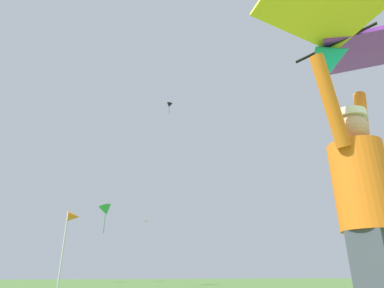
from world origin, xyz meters
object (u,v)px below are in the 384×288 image
(marker_flag, at_px, (72,223))
(kite_flyer_person, at_px, (367,212))
(distant_kite_black_high_right, at_px, (169,105))
(held_stunt_kite, at_px, (341,37))
(distant_kite_green_mid_left, at_px, (106,210))
(distant_kite_orange_low_right, at_px, (146,221))

(marker_flag, bearing_deg, kite_flyer_person, -81.24)
(distant_kite_black_high_right, bearing_deg, held_stunt_kite, -108.08)
(distant_kite_green_mid_left, xyz_separation_m, marker_flag, (-5.45, -26.77, -5.24))
(distant_kite_orange_low_right, relative_size, distant_kite_green_mid_left, 0.18)
(kite_flyer_person, relative_size, distant_kite_green_mid_left, 0.62)
(distant_kite_green_mid_left, distance_m, marker_flag, 27.82)
(distant_kite_orange_low_right, xyz_separation_m, distant_kite_green_mid_left, (-3.14, 4.61, 1.57))
(held_stunt_kite, distance_m, distant_kite_orange_low_right, 30.52)
(kite_flyer_person, xyz_separation_m, held_stunt_kite, (0.02, -0.06, 1.30))
(distant_kite_green_mid_left, bearing_deg, held_stunt_kite, -97.24)
(kite_flyer_person, distance_m, distant_kite_black_high_right, 39.61)
(kite_flyer_person, bearing_deg, distant_kite_green_mid_left, 82.71)
(held_stunt_kite, distance_m, marker_flag, 7.36)
(distant_kite_orange_low_right, height_order, marker_flag, distant_kite_orange_low_right)
(distant_kite_green_mid_left, relative_size, marker_flag, 1.52)
(distant_kite_black_high_right, distance_m, distant_kite_green_mid_left, 15.00)
(distant_kite_green_mid_left, bearing_deg, distant_kite_orange_low_right, -55.74)
(kite_flyer_person, height_order, held_stunt_kite, held_stunt_kite)
(kite_flyer_person, height_order, distant_kite_green_mid_left, distant_kite_green_mid_left)
(held_stunt_kite, xyz_separation_m, distant_kite_green_mid_left, (4.32, 34.03, 4.77))
(distant_kite_orange_low_right, relative_size, distant_kite_black_high_right, 0.34)
(distant_kite_orange_low_right, distance_m, marker_flag, 24.05)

